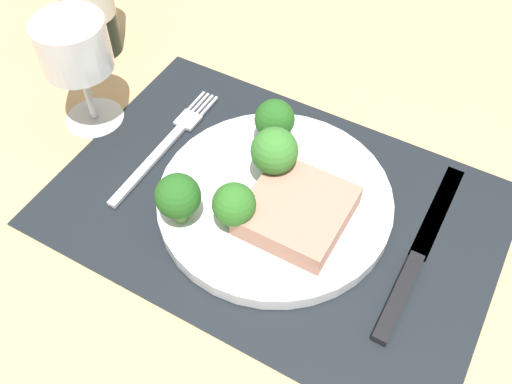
{
  "coord_description": "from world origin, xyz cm",
  "views": [
    {
      "loc": [
        15.73,
        -31.9,
        47.3
      ],
      "look_at": [
        -1.88,
        -0.57,
        1.9
      ],
      "focal_mm": 40.05,
      "sensor_mm": 36.0,
      "label": 1
    }
  ],
  "objects_px": {
    "plate": "(275,200)",
    "steak": "(297,211)",
    "knife": "(415,260)",
    "fork": "(166,144)",
    "wine_glass": "(75,52)"
  },
  "relations": [
    {
      "from": "steak",
      "to": "plate",
      "type": "bearing_deg",
      "value": 155.03
    },
    {
      "from": "steak",
      "to": "fork",
      "type": "height_order",
      "value": "steak"
    },
    {
      "from": "plate",
      "to": "knife",
      "type": "distance_m",
      "value": 0.15
    },
    {
      "from": "fork",
      "to": "knife",
      "type": "xyz_separation_m",
      "value": [
        0.29,
        -0.01,
        0.0
      ]
    },
    {
      "from": "plate",
      "to": "steak",
      "type": "height_order",
      "value": "steak"
    },
    {
      "from": "steak",
      "to": "fork",
      "type": "bearing_deg",
      "value": 170.71
    },
    {
      "from": "plate",
      "to": "steak",
      "type": "xyz_separation_m",
      "value": [
        0.03,
        -0.01,
        0.02
      ]
    },
    {
      "from": "plate",
      "to": "fork",
      "type": "bearing_deg",
      "value": 174.41
    },
    {
      "from": "steak",
      "to": "knife",
      "type": "bearing_deg",
      "value": 9.63
    },
    {
      "from": "plate",
      "to": "wine_glass",
      "type": "relative_size",
      "value": 1.8
    },
    {
      "from": "fork",
      "to": "knife",
      "type": "distance_m",
      "value": 0.29
    },
    {
      "from": "plate",
      "to": "steak",
      "type": "relative_size",
      "value": 2.45
    },
    {
      "from": "plate",
      "to": "wine_glass",
      "type": "height_order",
      "value": "wine_glass"
    },
    {
      "from": "knife",
      "to": "fork",
      "type": "bearing_deg",
      "value": -179.61
    },
    {
      "from": "plate",
      "to": "knife",
      "type": "relative_size",
      "value": 1.04
    }
  ]
}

